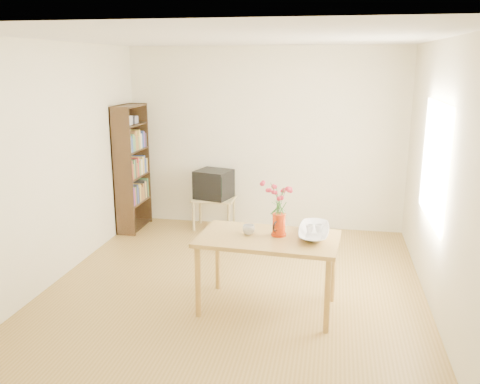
% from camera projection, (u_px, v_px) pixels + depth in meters
% --- Properties ---
extents(room, '(4.50, 4.50, 4.50)m').
position_uv_depth(room, '(237.00, 171.00, 5.17)').
color(room, olive).
rests_on(room, ground).
extents(table, '(1.39, 0.85, 0.75)m').
position_uv_depth(table, '(268.00, 245.00, 4.89)').
color(table, olive).
rests_on(table, ground).
extents(tv_stand, '(0.60, 0.45, 0.46)m').
position_uv_depth(tv_stand, '(214.00, 203.00, 7.40)').
color(tv_stand, tan).
rests_on(tv_stand, ground).
extents(bookshelf, '(0.28, 0.70, 1.80)m').
position_uv_depth(bookshelf, '(132.00, 172.00, 7.29)').
color(bookshelf, black).
rests_on(bookshelf, ground).
extents(pitcher, '(0.15, 0.22, 0.22)m').
position_uv_depth(pitcher, '(279.00, 226.00, 4.88)').
color(pitcher, red).
rests_on(pitcher, table).
extents(flowers, '(0.25, 0.25, 0.35)m').
position_uv_depth(flowers, '(279.00, 197.00, 4.81)').
color(flowers, '#CE3047').
rests_on(flowers, pitcher).
extents(mug, '(0.17, 0.17, 0.09)m').
position_uv_depth(mug, '(249.00, 230.00, 4.93)').
color(mug, white).
rests_on(mug, table).
extents(bowl, '(0.44, 0.44, 0.41)m').
position_uv_depth(bowl, '(314.00, 215.00, 4.86)').
color(bowl, white).
rests_on(bowl, table).
extents(teacup_a, '(0.09, 0.09, 0.06)m').
position_uv_depth(teacup_a, '(310.00, 219.00, 4.88)').
color(teacup_a, white).
rests_on(teacup_a, bowl).
extents(teacup_b, '(0.07, 0.07, 0.06)m').
position_uv_depth(teacup_b, '(319.00, 219.00, 4.88)').
color(teacup_b, white).
rests_on(teacup_b, bowl).
extents(television, '(0.57, 0.54, 0.41)m').
position_uv_depth(television, '(214.00, 184.00, 7.35)').
color(television, black).
rests_on(television, tv_stand).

